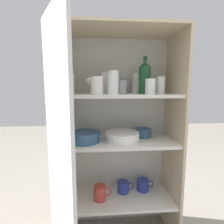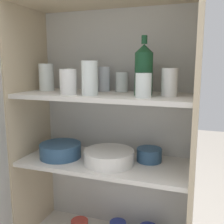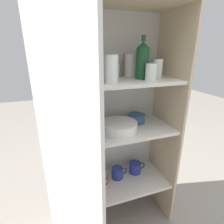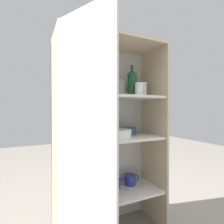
{
  "view_description": "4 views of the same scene",
  "coord_description": "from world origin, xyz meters",
  "px_view_note": "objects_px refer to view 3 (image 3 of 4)",
  "views": [
    {
      "loc": [
        -0.13,
        -1.01,
        1.11
      ],
      "look_at": [
        -0.03,
        0.19,
        0.93
      ],
      "focal_mm": 28.0,
      "sensor_mm": 36.0,
      "label": 1
    },
    {
      "loc": [
        0.43,
        -0.94,
        1.19
      ],
      "look_at": [
        0.03,
        0.19,
        0.97
      ],
      "focal_mm": 42.0,
      "sensor_mm": 36.0,
      "label": 2
    },
    {
      "loc": [
        -0.34,
        -0.8,
        1.23
      ],
      "look_at": [
        0.01,
        0.2,
        0.85
      ],
      "focal_mm": 28.0,
      "sensor_mm": 36.0,
      "label": 3
    },
    {
      "loc": [
        -0.56,
        -1.04,
        0.95
      ],
      "look_at": [
        0.02,
        0.18,
        0.93
      ],
      "focal_mm": 28.0,
      "sensor_mm": 36.0,
      "label": 4
    }
  ],
  "objects_px": {
    "wine_bottle": "(142,60)",
    "plate_stack_white": "(119,127)",
    "serving_bowl_small": "(137,118)",
    "coffee_mug_primary": "(117,173)",
    "mixing_bowl_large": "(78,131)"
  },
  "relations": [
    {
      "from": "wine_bottle",
      "to": "plate_stack_white",
      "type": "distance_m",
      "value": 0.43
    },
    {
      "from": "serving_bowl_small",
      "to": "wine_bottle",
      "type": "bearing_deg",
      "value": -104.46
    },
    {
      "from": "mixing_bowl_large",
      "to": "wine_bottle",
      "type": "bearing_deg",
      "value": 2.3
    },
    {
      "from": "wine_bottle",
      "to": "serving_bowl_small",
      "type": "height_order",
      "value": "wine_bottle"
    },
    {
      "from": "plate_stack_white",
      "to": "serving_bowl_small",
      "type": "distance_m",
      "value": 0.19
    },
    {
      "from": "wine_bottle",
      "to": "mixing_bowl_large",
      "type": "distance_m",
      "value": 0.56
    },
    {
      "from": "wine_bottle",
      "to": "plate_stack_white",
      "type": "xyz_separation_m",
      "value": [
        -0.15,
        -0.02,
        -0.4
      ]
    },
    {
      "from": "wine_bottle",
      "to": "serving_bowl_small",
      "type": "distance_m",
      "value": 0.4
    },
    {
      "from": "serving_bowl_small",
      "to": "coffee_mug_primary",
      "type": "distance_m",
      "value": 0.44
    },
    {
      "from": "wine_bottle",
      "to": "mixing_bowl_large",
      "type": "relative_size",
      "value": 1.23
    },
    {
      "from": "wine_bottle",
      "to": "mixing_bowl_large",
      "type": "bearing_deg",
      "value": -177.7
    },
    {
      "from": "plate_stack_white",
      "to": "mixing_bowl_large",
      "type": "height_order",
      "value": "mixing_bowl_large"
    },
    {
      "from": "plate_stack_white",
      "to": "coffee_mug_primary",
      "type": "distance_m",
      "value": 0.42
    },
    {
      "from": "wine_bottle",
      "to": "serving_bowl_small",
      "type": "bearing_deg",
      "value": 75.54
    },
    {
      "from": "wine_bottle",
      "to": "coffee_mug_primary",
      "type": "height_order",
      "value": "wine_bottle"
    }
  ]
}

